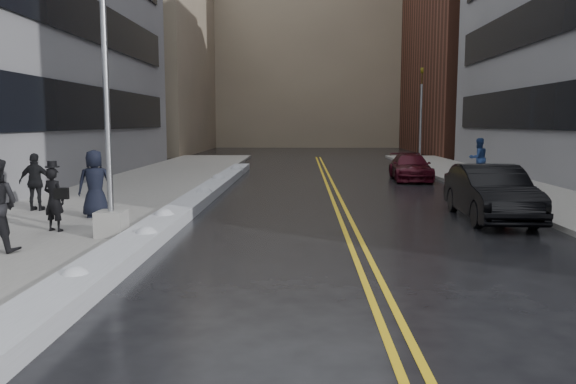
# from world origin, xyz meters

# --- Properties ---
(ground) EXTENTS (160.00, 160.00, 0.00)m
(ground) POSITION_xyz_m (0.00, 0.00, 0.00)
(ground) COLOR black
(ground) RESTS_ON ground
(sidewalk_west) EXTENTS (5.50, 50.00, 0.15)m
(sidewalk_west) POSITION_xyz_m (-5.75, 10.00, 0.07)
(sidewalk_west) COLOR gray
(sidewalk_west) RESTS_ON ground
(sidewalk_east) EXTENTS (4.00, 50.00, 0.15)m
(sidewalk_east) POSITION_xyz_m (10.00, 10.00, 0.07)
(sidewalk_east) COLOR gray
(sidewalk_east) RESTS_ON ground
(lane_line_left) EXTENTS (0.12, 50.00, 0.01)m
(lane_line_left) POSITION_xyz_m (2.35, 10.00, 0.00)
(lane_line_left) COLOR gold
(lane_line_left) RESTS_ON ground
(lane_line_right) EXTENTS (0.12, 50.00, 0.01)m
(lane_line_right) POSITION_xyz_m (2.65, 10.00, 0.00)
(lane_line_right) COLOR gold
(lane_line_right) RESTS_ON ground
(snow_ridge) EXTENTS (0.90, 30.00, 0.34)m
(snow_ridge) POSITION_xyz_m (-2.45, 8.00, 0.17)
(snow_ridge) COLOR silver
(snow_ridge) RESTS_ON ground
(building_west_far) EXTENTS (14.00, 22.00, 18.00)m
(building_west_far) POSITION_xyz_m (-15.50, 44.00, 9.00)
(building_west_far) COLOR gray
(building_west_far) RESTS_ON ground
(building_far) EXTENTS (36.00, 16.00, 22.00)m
(building_far) POSITION_xyz_m (2.00, 60.00, 11.00)
(building_far) COLOR gray
(building_far) RESTS_ON ground
(lamppost) EXTENTS (0.65, 0.65, 7.62)m
(lamppost) POSITION_xyz_m (-3.30, 2.00, 2.53)
(lamppost) COLOR gray
(lamppost) RESTS_ON sidewalk_west
(fire_hydrant) EXTENTS (0.26, 0.26, 0.73)m
(fire_hydrant) POSITION_xyz_m (9.00, 10.00, 0.55)
(fire_hydrant) COLOR maroon
(fire_hydrant) RESTS_ON sidewalk_east
(traffic_signal) EXTENTS (0.16, 0.20, 6.00)m
(traffic_signal) POSITION_xyz_m (8.50, 24.00, 3.40)
(traffic_signal) COLOR gray
(traffic_signal) RESTS_ON sidewalk_east
(pedestrian_fedora) EXTENTS (0.67, 0.55, 1.59)m
(pedestrian_fedora) POSITION_xyz_m (-4.91, 2.56, 0.94)
(pedestrian_fedora) COLOR black
(pedestrian_fedora) RESTS_ON sidewalk_west
(pedestrian_c) EXTENTS (1.08, 0.88, 1.92)m
(pedestrian_c) POSITION_xyz_m (-4.65, 4.66, 1.11)
(pedestrian_c) COLOR black
(pedestrian_c) RESTS_ON sidewalk_west
(pedestrian_d) EXTENTS (1.03, 0.44, 1.76)m
(pedestrian_d) POSITION_xyz_m (-6.90, 5.79, 1.03)
(pedestrian_d) COLOR black
(pedestrian_d) RESTS_ON sidewalk_west
(pedestrian_east) EXTENTS (1.09, 0.93, 1.94)m
(pedestrian_east) POSITION_xyz_m (9.70, 16.22, 1.12)
(pedestrian_east) COLOR navy
(pedestrian_east) RESTS_ON sidewalk_east
(car_black) EXTENTS (1.84, 4.90, 1.60)m
(car_black) POSITION_xyz_m (6.72, 5.35, 0.80)
(car_black) COLOR black
(car_black) RESTS_ON ground
(car_maroon) EXTENTS (2.01, 4.51, 1.28)m
(car_maroon) POSITION_xyz_m (6.55, 16.66, 0.64)
(car_maroon) COLOR #380913
(car_maroon) RESTS_ON ground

